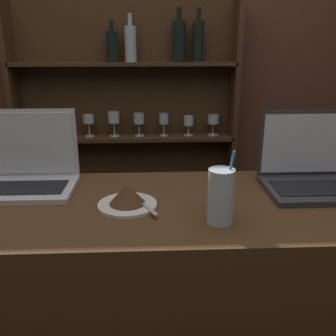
# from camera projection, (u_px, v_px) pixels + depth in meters

# --- Properties ---
(back_wall) EXTENTS (7.00, 0.06, 2.70)m
(back_wall) POSITION_uv_depth(u_px,v_px,m) (150.00, 72.00, 2.30)
(back_wall) COLOR brown
(back_wall) RESTS_ON ground_plane
(back_shelf) EXTENTS (1.33, 0.18, 1.76)m
(back_shelf) POSITION_uv_depth(u_px,v_px,m) (130.00, 141.00, 2.35)
(back_shelf) COLOR #472D19
(back_shelf) RESTS_ON ground_plane
(laptop_near) EXTENTS (0.34, 0.22, 0.25)m
(laptop_near) POSITION_uv_depth(u_px,v_px,m) (24.00, 171.00, 1.23)
(laptop_near) COLOR silver
(laptop_near) RESTS_ON bar_counter
(laptop_far) EXTENTS (0.29, 0.24, 0.24)m
(laptop_far) POSITION_uv_depth(u_px,v_px,m) (309.00, 172.00, 1.23)
(laptop_far) COLOR #333338
(laptop_far) RESTS_ON bar_counter
(cake_plate) EXTENTS (0.18, 0.18, 0.07)m
(cake_plate) POSITION_uv_depth(u_px,v_px,m) (129.00, 197.00, 1.09)
(cake_plate) COLOR silver
(cake_plate) RESTS_ON bar_counter
(water_glass) EXTENTS (0.07, 0.07, 0.20)m
(water_glass) POSITION_uv_depth(u_px,v_px,m) (222.00, 196.00, 0.98)
(water_glass) COLOR silver
(water_glass) RESTS_ON bar_counter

